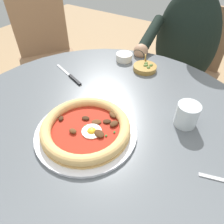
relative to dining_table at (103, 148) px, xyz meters
The scene contains 10 objects.
ground_plane 0.62m from the dining_table, ahead, with size 6.00×6.00×0.02m, color tan.
dining_table is the anchor object (origin of this frame).
pizza_on_plate 0.17m from the dining_table, behind, with size 0.31×0.31×0.04m.
water_glass 0.32m from the dining_table, 58.99° to the right, with size 0.07×0.07×0.08m.
steak_knife 0.33m from the dining_table, 60.70° to the left, with size 0.08×0.19×0.01m.
ramekin_capers 0.45m from the dining_table, 20.77° to the left, with size 0.07×0.07×0.03m.
olive_pan 0.40m from the dining_table, ahead, with size 0.12×0.10×0.05m.
diner_person 0.79m from the dining_table, ahead, with size 0.49×0.35×1.20m.
cafe_chair_diner 0.93m from the dining_table, ahead, with size 0.44×0.44×0.88m.
cafe_chair_spare_near 1.06m from the dining_table, 57.88° to the left, with size 0.58×0.58×0.89m.
Camera 1 is at (-0.39, -0.29, 1.23)m, focal length 33.43 mm.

